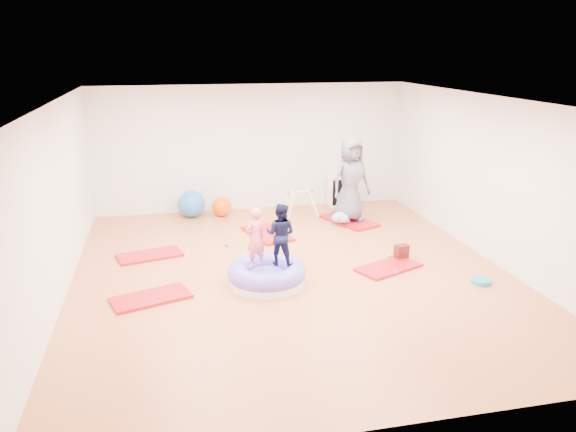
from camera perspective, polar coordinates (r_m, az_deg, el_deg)
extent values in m
cube|color=#B6623B|center=(9.27, 0.40, -5.86)|extent=(7.00, 8.00, 0.01)
cube|color=white|center=(8.58, 0.44, 11.65)|extent=(7.00, 8.00, 0.01)
cube|color=white|center=(12.67, -3.65, 6.91)|extent=(7.00, 0.01, 2.80)
cube|color=white|center=(5.21, 10.40, -8.14)|extent=(7.00, 0.01, 2.80)
cube|color=white|center=(8.76, -22.52, 1.14)|extent=(0.01, 8.00, 2.80)
cube|color=white|center=(10.17, 20.06, 3.46)|extent=(0.01, 8.00, 2.80)
cube|color=#B01130|center=(8.60, -13.76, -8.07)|extent=(1.25, 0.89, 0.05)
cube|color=#B01130|center=(10.28, -13.87, -3.89)|extent=(1.20, 0.81, 0.05)
cube|color=#B01130|center=(11.11, -2.11, -1.81)|extent=(0.92, 1.34, 0.05)
cube|color=#B01130|center=(9.60, 10.18, -5.16)|extent=(1.24, 0.95, 0.05)
cube|color=#B01130|center=(11.99, 6.20, -0.48)|extent=(1.09, 1.44, 0.05)
cylinder|color=white|center=(8.86, -2.17, -6.49)|extent=(1.20, 1.20, 0.14)
torus|color=#6557DA|center=(8.81, -2.18, -5.74)|extent=(1.24, 1.24, 0.33)
ellipsoid|color=#6557DA|center=(8.84, -2.18, -6.21)|extent=(0.66, 0.66, 0.30)
imported|color=#F26777|center=(8.54, -3.34, -1.91)|extent=(0.41, 0.37, 0.95)
imported|color=black|center=(8.64, -0.77, -1.56)|extent=(0.60, 0.56, 0.99)
imported|color=#57576C|center=(11.73, 6.39, 3.66)|extent=(0.95, 0.73, 1.74)
ellipsoid|color=#95B5E2|center=(11.73, 5.37, -0.13)|extent=(0.40, 0.26, 0.23)
sphere|color=tan|center=(11.56, 5.65, -0.26)|extent=(0.19, 0.19, 0.19)
sphere|color=yellow|center=(9.58, -2.85, -4.87)|extent=(0.07, 0.07, 0.07)
sphere|color=yellow|center=(10.11, 10.31, -3.94)|extent=(0.07, 0.07, 0.07)
sphere|color=blue|center=(10.51, -6.25, -2.95)|extent=(0.07, 0.07, 0.07)
sphere|color=blue|center=(10.62, -3.08, -2.66)|extent=(0.07, 0.07, 0.07)
sphere|color=yellow|center=(9.00, 0.83, -6.32)|extent=(0.07, 0.07, 0.07)
sphere|color=blue|center=(9.37, 10.91, -5.70)|extent=(0.07, 0.07, 0.07)
sphere|color=blue|center=(9.58, -0.59, -4.85)|extent=(0.07, 0.07, 0.07)
sphere|color=blue|center=(12.38, -9.79, 1.23)|extent=(0.59, 0.59, 0.59)
sphere|color=#F85200|center=(12.38, -6.74, 0.99)|extent=(0.44, 0.44, 0.44)
cylinder|color=white|center=(12.07, 0.33, 1.05)|extent=(0.20, 0.21, 0.55)
cylinder|color=white|center=(12.51, -0.14, 1.62)|extent=(0.20, 0.21, 0.55)
cylinder|color=white|center=(12.19, 2.66, 1.19)|extent=(0.20, 0.21, 0.55)
cylinder|color=white|center=(12.62, 2.11, 1.75)|extent=(0.20, 0.21, 0.55)
cylinder|color=white|center=(12.29, 1.25, 2.48)|extent=(0.53, 0.03, 0.03)
sphere|color=red|center=(12.23, 0.04, 2.41)|extent=(0.06, 0.06, 0.06)
sphere|color=blue|center=(12.35, 2.44, 2.54)|extent=(0.06, 0.06, 0.06)
cube|color=white|center=(13.18, 5.60, 2.59)|extent=(0.70, 0.34, 0.70)
cube|color=black|center=(13.02, 5.83, 2.41)|extent=(0.60, 0.02, 0.60)
cube|color=white|center=(13.13, 5.67, 2.53)|extent=(0.02, 0.24, 0.62)
cube|color=white|center=(13.13, 5.67, 2.53)|extent=(0.62, 0.24, 0.02)
cylinder|color=teal|center=(9.40, 19.02, -6.27)|extent=(0.32, 0.32, 0.07)
cube|color=maroon|center=(9.99, 11.44, -3.65)|extent=(0.27, 0.20, 0.27)
cylinder|color=yellow|center=(8.64, -12.44, -7.94)|extent=(0.18, 0.18, 0.03)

